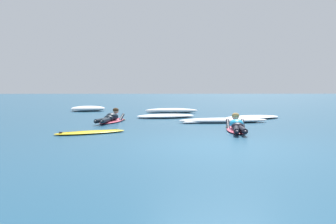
% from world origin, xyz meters
% --- Properties ---
extents(ground_plane, '(120.00, 120.00, 0.00)m').
position_xyz_m(ground_plane, '(0.00, 10.00, 0.00)').
color(ground_plane, navy).
extents(surfer_near, '(0.82, 2.51, 0.54)m').
position_xyz_m(surfer_near, '(1.07, 2.70, 0.14)').
color(surfer_near, '#E54C66').
rests_on(surfer_near, ground).
extents(surfer_far, '(1.00, 2.47, 0.53)m').
position_xyz_m(surfer_far, '(-2.80, 5.59, 0.14)').
color(surfer_far, '#E54C66').
rests_on(surfer_far, ground).
extents(drifting_surfboard, '(1.99, 1.40, 0.16)m').
position_xyz_m(drifting_surfboard, '(-2.98, 2.33, 0.03)').
color(drifting_surfboard, yellow).
rests_on(drifting_surfboard, ground).
extents(whitewater_front, '(2.57, 0.72, 0.24)m').
position_xyz_m(whitewater_front, '(-0.43, 10.51, 0.11)').
color(whitewater_front, white).
rests_on(whitewater_front, ground).
extents(whitewater_mid_left, '(2.70, 2.09, 0.13)m').
position_xyz_m(whitewater_mid_left, '(2.65, 7.01, 0.06)').
color(whitewater_mid_left, white).
rests_on(whitewater_mid_left, ground).
extents(whitewater_mid_right, '(2.04, 1.60, 0.28)m').
position_xyz_m(whitewater_mid_right, '(-4.74, 11.99, 0.13)').
color(whitewater_mid_right, white).
rests_on(whitewater_mid_right, ground).
extents(whitewater_back, '(3.22, 1.16, 0.17)m').
position_xyz_m(whitewater_back, '(1.18, 5.33, 0.08)').
color(whitewater_back, white).
rests_on(whitewater_back, ground).
extents(whitewater_far_band, '(2.59, 1.62, 0.16)m').
position_xyz_m(whitewater_far_band, '(-0.79, 7.56, 0.07)').
color(whitewater_far_band, white).
rests_on(whitewater_far_band, ground).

